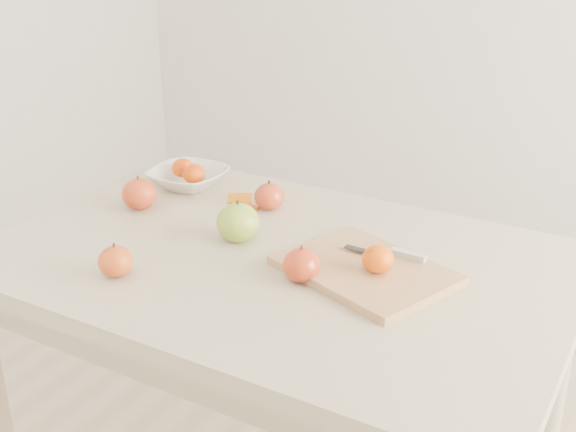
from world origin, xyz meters
The scene contains 14 objects.
table centered at (0.00, 0.00, 0.65)m, with size 1.20×0.80×0.75m.
cutting_board centered at (0.20, 0.01, 0.76)m, with size 0.32×0.24×0.02m, color tan.
board_tangerine centered at (0.23, 0.00, 0.80)m, with size 0.06×0.06×0.05m, color #E04D07.
fruit_bowl centered at (-0.41, 0.24, 0.77)m, with size 0.19×0.19×0.05m, color white.
bowl_tangerine_near centered at (-0.43, 0.25, 0.79)m, with size 0.06×0.06×0.05m, color #E04F07.
bowl_tangerine_far centered at (-0.38, 0.22, 0.79)m, with size 0.06×0.06×0.05m, color #C93907.
orange_peel_a centered at (-0.24, 0.22, 0.75)m, with size 0.06×0.04×0.00m, color orange.
orange_peel_b centered at (-0.19, 0.19, 0.75)m, with size 0.04×0.04×0.00m, color #E55A10.
paring_knife centered at (0.24, 0.08, 0.78)m, with size 0.17×0.05×0.01m.
apple_green centered at (-0.11, 0.02, 0.79)m, with size 0.09×0.09×0.08m, color #619619.
apple_red_c centered at (-0.22, -0.24, 0.78)m, with size 0.07×0.07×0.06m, color #A4190B.
apple_red_e centered at (0.10, -0.07, 0.78)m, with size 0.07×0.07×0.07m, color maroon.
apple_red_a centered at (-0.14, 0.21, 0.78)m, with size 0.07×0.07×0.07m, color #97080F.
apple_red_b centered at (-0.42, 0.06, 0.79)m, with size 0.08×0.08×0.08m, color maroon.
Camera 1 is at (0.70, -1.16, 1.41)m, focal length 45.00 mm.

